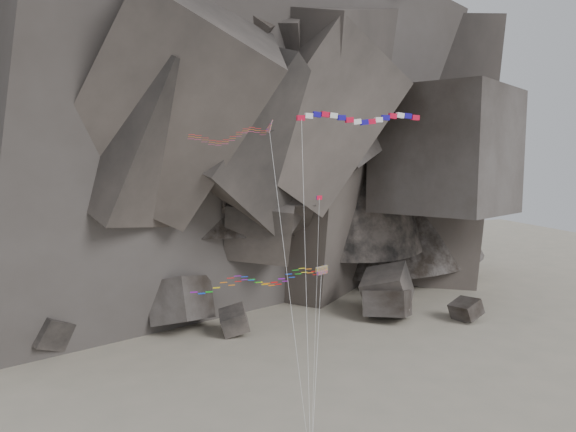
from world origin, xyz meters
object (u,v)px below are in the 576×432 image
object	(u,v)px
delta_kite	(226,136)
parafoil_kite	(254,280)
banner_kite	(359,120)
pennant_kite	(317,255)

from	to	relation	value
delta_kite	parafoil_kite	world-z (taller)	delta_kite
banner_kite	pennant_kite	distance (m)	12.43
banner_kite	parafoil_kite	xyz separation A→B (m)	(-9.21, 1.55, -13.98)
delta_kite	pennant_kite	world-z (taller)	delta_kite
banner_kite	pennant_kite	xyz separation A→B (m)	(-4.53, -1.56, -11.47)
delta_kite	banner_kite	bearing A→B (deg)	-18.66
banner_kite	pennant_kite	bearing A→B (deg)	-154.02
delta_kite	pennant_kite	distance (m)	13.20
delta_kite	banner_kite	xyz separation A→B (m)	(10.97, -4.06, 1.42)
parafoil_kite	banner_kite	bearing A→B (deg)	-19.48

